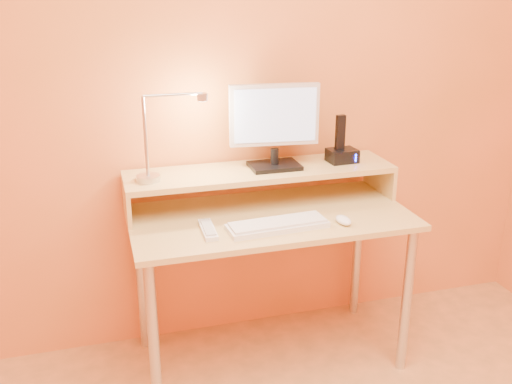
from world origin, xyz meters
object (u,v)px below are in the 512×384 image
object	(u,v)px
lamp_base	(148,178)
mouse	(343,220)
monitor_panel	(274,115)
keyboard	(278,226)
remote_control	(208,230)
phone_dock	(342,156)

from	to	relation	value
lamp_base	mouse	xyz separation A→B (m)	(0.76, -0.30, -0.16)
mouse	monitor_panel	bearing A→B (deg)	114.80
keyboard	mouse	distance (m)	0.28
lamp_base	keyboard	bearing A→B (deg)	-29.39
monitor_panel	remote_control	bearing A→B (deg)	-136.88
phone_dock	remote_control	xyz separation A→B (m)	(-0.69, -0.26, -0.18)
remote_control	mouse	bearing A→B (deg)	-5.70
lamp_base	mouse	size ratio (longest dim) A/B	1.06
lamp_base	phone_dock	bearing A→B (deg)	1.93
monitor_panel	phone_dock	bearing A→B (deg)	4.77
phone_dock	remote_control	distance (m)	0.75
phone_dock	remote_control	size ratio (longest dim) A/B	0.67
monitor_panel	remote_control	xyz separation A→B (m)	(-0.36, -0.27, -0.39)
lamp_base	remote_control	distance (m)	0.35
lamp_base	phone_dock	distance (m)	0.89
phone_dock	keyboard	distance (m)	0.54
lamp_base	mouse	distance (m)	0.83
keyboard	phone_dock	bearing A→B (deg)	32.71
monitor_panel	mouse	bearing A→B (deg)	-53.53
monitor_panel	phone_dock	world-z (taller)	monitor_panel
monitor_panel	phone_dock	size ratio (longest dim) A/B	3.03
mouse	remote_control	bearing A→B (deg)	167.45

